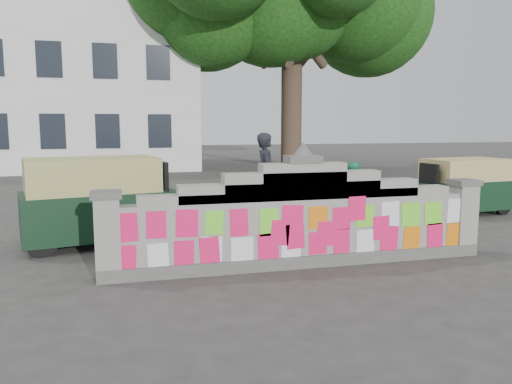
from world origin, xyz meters
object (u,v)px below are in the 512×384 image
at_px(rickshaw_left, 97,200).
at_px(cyclist_rider, 266,186).
at_px(cyclist_bike, 266,203).
at_px(pedestrian, 353,196).
at_px(rickshaw_right, 462,185).

bearing_deg(rickshaw_left, cyclist_rider, -1.03).
bearing_deg(cyclist_bike, cyclist_rider, -82.61).
bearing_deg(pedestrian, rickshaw_right, 91.04).
height_order(cyclist_rider, rickshaw_right, cyclist_rider).
bearing_deg(cyclist_bike, rickshaw_left, 107.96).
bearing_deg(cyclist_rider, cyclist_bike, 97.39).
relative_size(cyclist_bike, rickshaw_left, 0.68).
distance_m(cyclist_rider, rickshaw_right, 5.37).
bearing_deg(rickshaw_left, pedestrian, -12.06).
relative_size(pedestrian, rickshaw_left, 0.48).
relative_size(cyclist_bike, cyclist_rider, 1.12).
bearing_deg(pedestrian, cyclist_rider, -127.23).
distance_m(cyclist_rider, rickshaw_left, 3.62).
xyz_separation_m(pedestrian, rickshaw_left, (-5.33, 0.04, 0.12)).
bearing_deg(pedestrian, cyclist_bike, -127.23).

